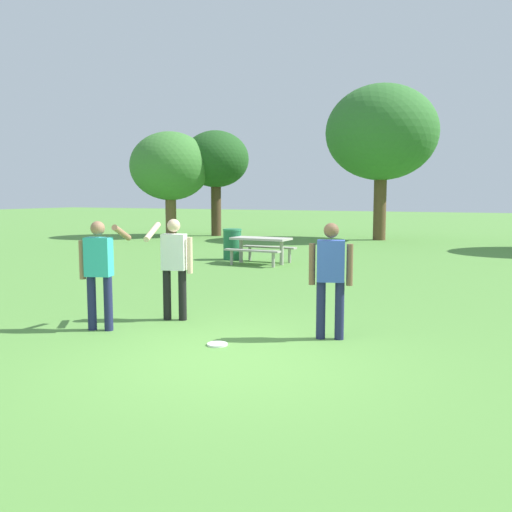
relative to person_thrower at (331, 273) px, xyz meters
name	(u,v)px	position (x,y,z in m)	size (l,w,h in m)	color
ground_plane	(231,359)	(-0.79, -1.47, -0.94)	(120.00, 120.00, 0.00)	#568E3D
person_thrower	(331,273)	(0.00, 0.00, 0.00)	(0.59, 0.32, 1.64)	#1E234C
person_catcher	(99,267)	(-3.27, -0.98, 0.02)	(0.59, 0.79, 1.64)	#1E234C
person_bystander	(174,261)	(-2.65, 0.06, 0.02)	(0.59, 0.78, 1.64)	black
frisbee	(217,344)	(-1.27, -0.98, -0.93)	(0.28, 0.28, 0.03)	white
picnic_table_near	(261,245)	(-4.50, 7.33, -0.38)	(1.72, 1.45, 0.77)	#B2ADA3
trash_can_beside_table	(232,244)	(-5.75, 7.90, -0.46)	(0.59, 0.59, 0.96)	#237047
tree_tall_left	(170,167)	(-12.84, 14.98, 2.39)	(3.80, 3.80, 4.97)	brown
tree_broad_center	(216,160)	(-11.18, 16.44, 2.73)	(3.21, 3.21, 5.09)	#4C3823
tree_far_right	(382,133)	(-3.37, 17.38, 3.74)	(4.89, 4.89, 6.79)	brown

